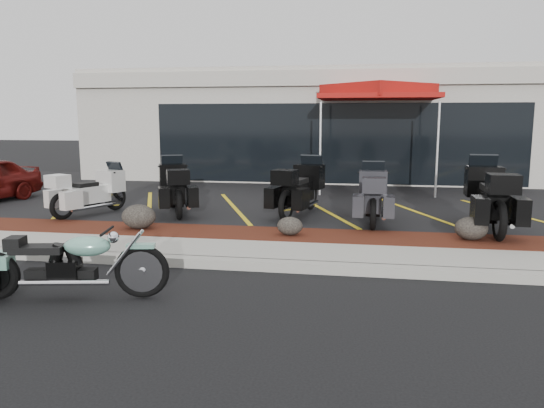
% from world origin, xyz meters
% --- Properties ---
extents(ground, '(90.00, 90.00, 0.00)m').
position_xyz_m(ground, '(0.00, 0.00, 0.00)').
color(ground, black).
rests_on(ground, ground).
extents(curb, '(24.00, 0.25, 0.15)m').
position_xyz_m(curb, '(0.00, 0.90, 0.07)').
color(curb, gray).
rests_on(curb, ground).
extents(sidewalk, '(24.00, 1.20, 0.15)m').
position_xyz_m(sidewalk, '(0.00, 1.60, 0.07)').
color(sidewalk, gray).
rests_on(sidewalk, ground).
extents(mulch_bed, '(24.00, 1.20, 0.16)m').
position_xyz_m(mulch_bed, '(0.00, 2.80, 0.08)').
color(mulch_bed, '#39130D').
rests_on(mulch_bed, ground).
extents(upper_lot, '(26.00, 9.60, 0.15)m').
position_xyz_m(upper_lot, '(0.00, 8.20, 0.07)').
color(upper_lot, black).
rests_on(upper_lot, ground).
extents(dealership_building, '(18.00, 8.16, 4.00)m').
position_xyz_m(dealership_building, '(0.00, 14.47, 2.01)').
color(dealership_building, '#9F9A90').
rests_on(dealership_building, ground).
extents(boulder_left, '(0.68, 0.56, 0.48)m').
position_xyz_m(boulder_left, '(-3.46, 2.80, 0.40)').
color(boulder_left, black).
rests_on(boulder_left, mulch_bed).
extents(boulder_mid, '(0.48, 0.40, 0.34)m').
position_xyz_m(boulder_mid, '(-0.43, 2.72, 0.33)').
color(boulder_mid, black).
rests_on(boulder_mid, mulch_bed).
extents(boulder_right, '(0.59, 0.49, 0.41)m').
position_xyz_m(boulder_right, '(2.83, 2.87, 0.37)').
color(boulder_right, black).
rests_on(boulder_right, mulch_bed).
extents(hero_cruiser, '(2.75, 1.16, 0.94)m').
position_xyz_m(hero_cruiser, '(-1.91, -0.66, 0.47)').
color(hero_cruiser, '#6AA591').
rests_on(hero_cruiser, ground).
extents(touring_white, '(1.50, 2.14, 1.16)m').
position_xyz_m(touring_white, '(-4.90, 4.77, 0.73)').
color(touring_white, silver).
rests_on(touring_white, upper_lot).
extents(touring_black_front, '(1.69, 2.39, 1.30)m').
position_xyz_m(touring_black_front, '(-3.67, 5.33, 0.80)').
color(touring_black_front, black).
rests_on(touring_black_front, upper_lot).
extents(touring_black_mid, '(1.36, 2.40, 1.32)m').
position_xyz_m(touring_black_mid, '(-0.32, 5.62, 0.81)').
color(touring_black_mid, black).
rests_on(touring_black_mid, upper_lot).
extents(touring_grey, '(0.83, 2.14, 1.24)m').
position_xyz_m(touring_grey, '(1.12, 5.01, 0.77)').
color(touring_grey, '#2A2A2F').
rests_on(touring_grey, upper_lot).
extents(touring_black_rear, '(1.01, 2.50, 1.44)m').
position_xyz_m(touring_black_rear, '(3.36, 4.66, 0.87)').
color(touring_black_rear, black).
rests_on(touring_black_rear, upper_lot).
extents(traffic_cone, '(0.42, 0.42, 0.50)m').
position_xyz_m(traffic_cone, '(-1.22, 7.48, 0.40)').
color(traffic_cone, '#F32A08').
rests_on(traffic_cone, upper_lot).
extents(popup_canopy, '(3.55, 3.55, 3.19)m').
position_xyz_m(popup_canopy, '(1.30, 9.71, 3.05)').
color(popup_canopy, silver).
rests_on(popup_canopy, upper_lot).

